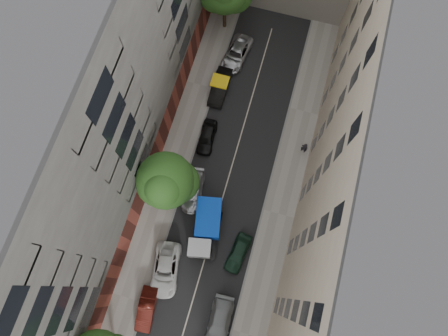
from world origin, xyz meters
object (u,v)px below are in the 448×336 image
(car_left_1, at_px, (147,309))
(car_left_2, at_px, (165,270))
(car_left_4, at_px, (207,137))
(car_left_5, at_px, (220,87))
(tarp_truck, at_px, (206,227))
(car_right_2, at_px, (238,253))
(car_left_3, at_px, (193,191))
(tree_mid, at_px, (167,182))
(car_right_1, at_px, (219,324))
(car_left_6, at_px, (237,53))
(lamp_post, at_px, (163,195))
(pedestrian, at_px, (304,148))

(car_left_1, bearing_deg, car_left_2, 75.16)
(car_left_4, relative_size, car_left_5, 0.85)
(tarp_truck, height_order, car_right_2, tarp_truck)
(car_left_2, bearing_deg, car_left_3, 78.08)
(car_left_3, bearing_deg, car_left_5, 84.25)
(tarp_truck, relative_size, tree_mid, 0.73)
(car_left_2, xyz_separation_m, car_left_3, (0.27, 7.60, -0.05))
(tarp_truck, distance_m, car_right_2, 3.73)
(tarp_truck, distance_m, car_right_1, 8.31)
(car_left_6, xyz_separation_m, tree_mid, (-1.70, -16.42, 4.62))
(car_right_2, relative_size, lamp_post, 0.55)
(car_left_2, height_order, lamp_post, lamp_post)
(car_left_1, height_order, car_right_1, car_right_1)
(tarp_truck, bearing_deg, car_left_2, -129.59)
(pedestrian, bearing_deg, tarp_truck, 67.25)
(tree_mid, height_order, pedestrian, tree_mid)
(tarp_truck, bearing_deg, tree_mid, 140.11)
(car_left_4, relative_size, car_right_2, 1.00)
(tarp_truck, distance_m, tree_mid, 5.93)
(car_left_3, relative_size, tree_mid, 0.57)
(car_right_1, relative_size, car_right_2, 1.25)
(car_left_6, bearing_deg, car_left_5, -89.91)
(car_left_6, height_order, pedestrian, pedestrian)
(car_left_6, xyz_separation_m, pedestrian, (9.12, -8.55, 0.37))
(car_left_4, distance_m, lamp_post, 8.46)
(pedestrian, bearing_deg, car_left_5, -11.67)
(car_left_6, bearing_deg, car_left_1, -83.76)
(car_left_2, xyz_separation_m, car_right_1, (5.87, -3.00, -0.01))
(pedestrian, bearing_deg, tree_mid, 47.92)
(tarp_truck, xyz_separation_m, car_left_3, (-2.20, 3.05, -0.72))
(car_left_3, distance_m, tree_mid, 5.03)
(car_right_1, height_order, car_right_2, car_right_1)
(car_right_1, distance_m, car_right_2, 6.20)
(car_right_2, height_order, tree_mid, tree_mid)
(pedestrian, bearing_deg, car_left_2, 69.09)
(car_right_2, bearing_deg, car_left_1, -124.64)
(car_left_1, distance_m, car_right_2, 9.34)
(car_left_6, relative_size, pedestrian, 2.69)
(car_right_2, bearing_deg, car_left_4, 129.29)
(car_right_1, height_order, lamp_post, lamp_post)
(tarp_truck, bearing_deg, car_left_1, -121.35)
(car_left_4, xyz_separation_m, car_right_1, (5.93, -16.20, 0.04))
(car_left_4, height_order, lamp_post, lamp_post)
(lamp_post, distance_m, pedestrian, 14.44)
(car_left_2, height_order, car_right_1, car_left_2)
(car_left_1, bearing_deg, car_right_1, -1.03)
(car_left_2, bearing_deg, car_right_2, 18.69)
(car_left_6, relative_size, car_right_1, 1.00)
(car_left_3, xyz_separation_m, car_left_4, (-0.33, 5.60, 0.00))
(tarp_truck, distance_m, car_left_2, 5.22)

